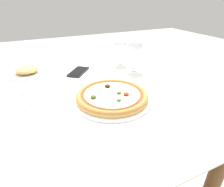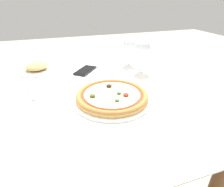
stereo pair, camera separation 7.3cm
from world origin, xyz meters
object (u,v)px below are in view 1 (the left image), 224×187
Objects in this scene: dining_table at (73,105)px; cell_phone at (78,72)px; pizza_plate at (112,96)px; side_plate at (27,71)px; wine_glass_far_right at (120,45)px; wine_glass_far_left at (134,47)px; fork at (26,95)px.

cell_phone is at bearing 63.99° from dining_table.
side_plate reaches higher than pizza_plate.
wine_glass_far_right is at bearing -4.51° from side_plate.
wine_glass_far_right is at bearing 31.57° from dining_table.
cell_phone is 0.26m from side_plate.
pizza_plate is 1.79× the size of wine_glass_far_left.
pizza_plate is 0.38m from wine_glass_far_left.
cell_phone is at bearing 164.32° from wine_glass_far_left.
wine_glass_far_left is at bearing -81.19° from wine_glass_far_right.
fork is at bearing 149.49° from pizza_plate.
pizza_plate is at bearing -30.51° from fork.
wine_glass_far_right is 0.98× the size of cell_phone.
pizza_plate reaches higher than dining_table.
wine_glass_far_right reaches higher than dining_table.
wine_glass_far_right reaches higher than fork.
wine_glass_far_left is at bearing 46.04° from pizza_plate.
cell_phone is at bearing 30.94° from fork.
wine_glass_far_left reaches higher than dining_table.
dining_table is at bearing -116.01° from cell_phone.
wine_glass_far_right reaches higher than pizza_plate.
fork is 0.25m from side_plate.
fork reaches higher than dining_table.
side_plate is at bearing 161.02° from cell_phone.
side_plate is at bearing 123.67° from pizza_plate.
wine_glass_far_right reaches higher than side_plate.
fork is at bearing -95.22° from side_plate.
pizza_plate is 0.46m from wine_glass_far_right.
wine_glass_far_right is at bearing 98.81° from wine_glass_far_left.
pizza_plate is at bearing -121.01° from wine_glass_far_right.
wine_glass_far_left reaches higher than fork.
wine_glass_far_left reaches higher than pizza_plate.
pizza_plate reaches higher than fork.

